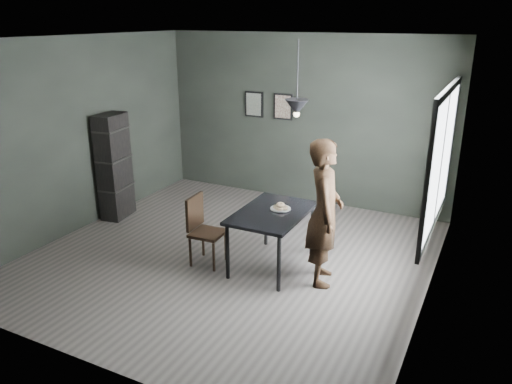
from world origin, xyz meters
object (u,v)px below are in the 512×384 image
at_px(cafe_table, 272,217).
at_px(woman, 324,213).
at_px(white_plate, 280,209).
at_px(pendant_lamp, 297,107).
at_px(shelf_unit, 114,167).
at_px(wood_chair, 202,225).

relative_size(cafe_table, woman, 0.68).
distance_m(white_plate, pendant_lamp, 1.31).
bearing_deg(pendant_lamp, cafe_table, -158.20).
distance_m(white_plate, shelf_unit, 3.01).
xyz_separation_m(white_plate, shelf_unit, (-2.99, 0.34, 0.07)).
xyz_separation_m(woman, shelf_unit, (-3.62, 0.51, -0.06)).
height_order(cafe_table, white_plate, white_plate).
xyz_separation_m(wood_chair, pendant_lamp, (1.09, 0.41, 1.53)).
bearing_deg(shelf_unit, pendant_lamp, -15.06).
relative_size(woman, pendant_lamp, 2.04).
xyz_separation_m(woman, pendant_lamp, (-0.45, 0.17, 1.17)).
relative_size(woman, wood_chair, 1.95).
distance_m(white_plate, woman, 0.67).
relative_size(cafe_table, wood_chair, 1.32).
height_order(woman, shelf_unit, woman).
relative_size(cafe_table, shelf_unit, 0.73).
xyz_separation_m(cafe_table, pendant_lamp, (0.25, 0.10, 1.38)).
distance_m(white_plate, wood_chair, 1.03).
bearing_deg(shelf_unit, white_plate, -15.45).
relative_size(woman, shelf_unit, 1.07).
bearing_deg(cafe_table, pendant_lamp, 21.80).
bearing_deg(pendant_lamp, shelf_unit, 173.93).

